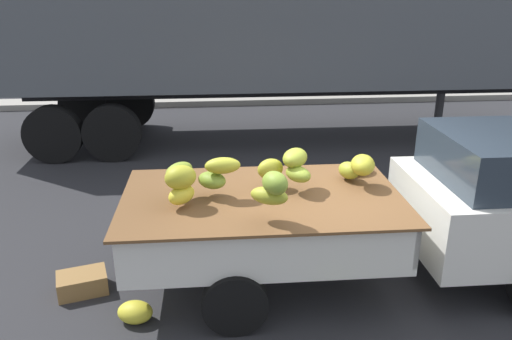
{
  "coord_description": "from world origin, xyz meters",
  "views": [
    {
      "loc": [
        -1.32,
        -5.05,
        3.21
      ],
      "look_at": [
        -0.81,
        0.18,
        1.25
      ],
      "focal_mm": 35.45,
      "sensor_mm": 36.0,
      "label": 1
    }
  ],
  "objects_px": {
    "pickup_truck": "(448,205)",
    "fallen_banana_bunch_near_tailgate": "(135,312)",
    "semi_trailer": "(291,17)",
    "produce_crate": "(82,283)"
  },
  "relations": [
    {
      "from": "pickup_truck",
      "to": "produce_crate",
      "type": "height_order",
      "value": "pickup_truck"
    },
    {
      "from": "pickup_truck",
      "to": "fallen_banana_bunch_near_tailgate",
      "type": "distance_m",
      "value": 3.54
    },
    {
      "from": "semi_trailer",
      "to": "produce_crate",
      "type": "height_order",
      "value": "semi_trailer"
    },
    {
      "from": "semi_trailer",
      "to": "produce_crate",
      "type": "bearing_deg",
      "value": -118.86
    },
    {
      "from": "produce_crate",
      "to": "fallen_banana_bunch_near_tailgate",
      "type": "bearing_deg",
      "value": -42.44
    },
    {
      "from": "fallen_banana_bunch_near_tailgate",
      "to": "pickup_truck",
      "type": "bearing_deg",
      "value": 9.02
    },
    {
      "from": "semi_trailer",
      "to": "fallen_banana_bunch_near_tailgate",
      "type": "bearing_deg",
      "value": -111.56
    },
    {
      "from": "pickup_truck",
      "to": "semi_trailer",
      "type": "height_order",
      "value": "semi_trailer"
    },
    {
      "from": "pickup_truck",
      "to": "fallen_banana_bunch_near_tailgate",
      "type": "relative_size",
      "value": 14.74
    },
    {
      "from": "pickup_truck",
      "to": "fallen_banana_bunch_near_tailgate",
      "type": "xyz_separation_m",
      "value": [
        -3.41,
        -0.54,
        -0.78
      ]
    }
  ]
}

